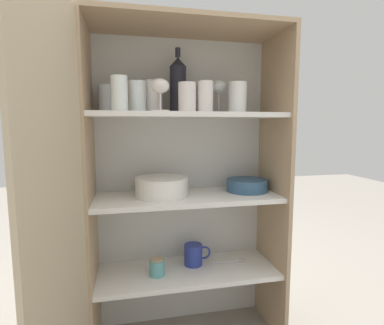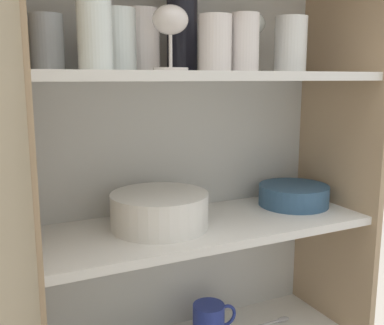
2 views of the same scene
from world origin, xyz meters
The scene contains 21 objects.
cupboard_back_panel centered at (0.00, 0.30, 0.68)m, with size 0.82×0.02×1.35m, color silver.
cupboard_side_left centered at (-0.40, 0.14, 0.68)m, with size 0.02×0.32×1.35m, color tan.
cupboard_side_right centered at (0.40, 0.14, 0.68)m, with size 0.02×0.32×1.35m, color tan.
shelf_board_middle centered at (0.00, 0.14, 0.65)m, with size 0.79×0.29×0.02m, color white.
shelf_board_upper centered at (0.00, 0.14, 1.00)m, with size 0.79×0.29×0.02m, color white.
tumbler_glass_0 centered at (-0.01, 0.08, 1.07)m, with size 0.07×0.07×0.11m.
tumbler_glass_1 centered at (0.06, 0.08, 1.07)m, with size 0.06×0.06×0.12m.
tumbler_glass_2 centered at (-0.33, 0.23, 1.07)m, with size 0.07×0.07×0.12m.
tumbler_glass_3 centered at (-0.22, 0.22, 1.06)m, with size 0.07×0.07×0.09m.
tumbler_glass_4 centered at (-0.27, 0.05, 1.08)m, with size 0.06×0.06×0.13m.
tumbler_glass_5 centered at (-0.21, 0.13, 1.07)m, with size 0.07×0.07×0.12m.
tumbler_glass_6 centered at (-0.14, 0.17, 1.08)m, with size 0.08×0.08×0.13m.
tumbler_glass_7 centered at (0.21, 0.11, 1.08)m, with size 0.08×0.08×0.13m.
tumbler_glass_8 centered at (0.06, 0.17, 1.06)m, with size 0.08×0.08×0.09m.
wine_glass_0 centered at (-0.12, 0.06, 1.10)m, with size 0.07×0.07×0.12m.
wine_glass_1 centered at (0.15, 0.20, 1.12)m, with size 0.07×0.07×0.15m.
wine_bottle centered at (-0.03, 0.21, 1.13)m, with size 0.07×0.07×0.28m.
plate_stack_white centered at (-0.11, 0.16, 0.70)m, with size 0.23×0.23×0.08m.
mixing_bowl_large centered at (0.28, 0.17, 0.69)m, with size 0.19×0.19×0.06m.
coffee_mug_primary centered at (0.04, 0.19, 0.37)m, with size 0.12×0.08×0.10m.
serving_spoon centered at (0.22, 0.17, 0.33)m, with size 0.16×0.02×0.01m.
Camera 2 is at (-0.48, -0.77, 1.00)m, focal length 42.00 mm.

